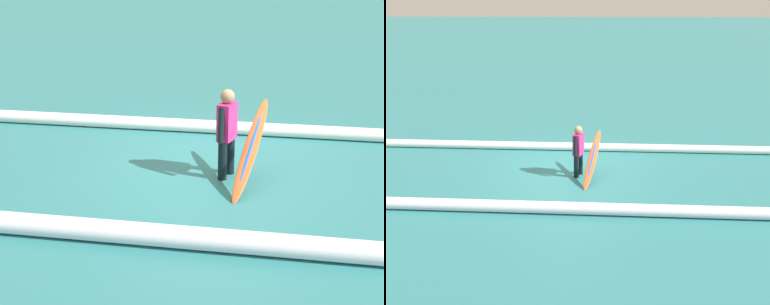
# 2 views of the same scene
# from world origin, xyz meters

# --- Properties ---
(ground_plane) EXTENTS (154.33, 154.33, 0.00)m
(ground_plane) POSITION_xyz_m (0.00, 0.00, 0.00)
(ground_plane) COLOR #2C767B
(surfer) EXTENTS (0.30, 0.58, 1.40)m
(surfer) POSITION_xyz_m (-0.31, 0.42, 0.77)
(surfer) COLOR black
(surfer) RESTS_ON ground_plane
(surfboard) EXTENTS (0.59, 1.83, 1.12)m
(surfboard) POSITION_xyz_m (-0.69, 0.56, 0.54)
(surfboard) COLOR #E55926
(surfboard) RESTS_ON ground_plane
(wave_crest_foreground) EXTENTS (23.40, 0.87, 0.25)m
(wave_crest_foreground) POSITION_xyz_m (2.88, -1.78, 0.12)
(wave_crest_foreground) COLOR white
(wave_crest_foreground) RESTS_ON ground_plane
(wave_crest_midground) EXTENTS (22.03, 0.91, 0.28)m
(wave_crest_midground) POSITION_xyz_m (1.63, 2.70, 0.14)
(wave_crest_midground) COLOR white
(wave_crest_midground) RESTS_ON ground_plane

